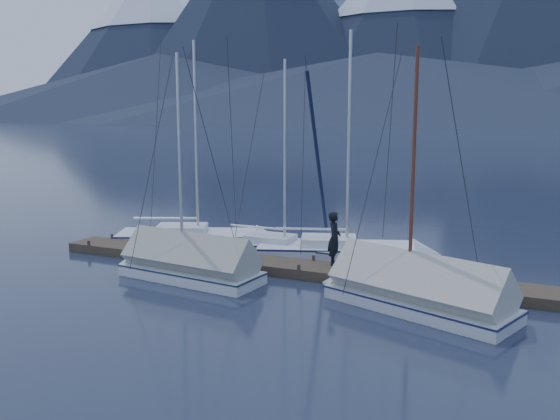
# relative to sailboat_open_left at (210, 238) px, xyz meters

# --- Properties ---
(ground) EXTENTS (1000.00, 1000.00, 0.00)m
(ground) POSITION_rel_sailboat_open_left_xyz_m (4.67, -5.03, -0.16)
(ground) COLOR #151C30
(ground) RESTS_ON ground
(mountain_range) EXTENTS (877.00, 584.00, 150.50)m
(mountain_range) POSITION_rel_sailboat_open_left_xyz_m (8.79, 365.42, 58.49)
(mountain_range) COLOR #475675
(mountain_range) RESTS_ON ground
(dock) EXTENTS (18.00, 1.50, 0.54)m
(dock) POSITION_rel_sailboat_open_left_xyz_m (4.67, -3.03, -0.05)
(dock) COLOR #382D23
(dock) RESTS_ON ground
(mooring_posts) EXTENTS (15.12, 1.52, 0.35)m
(mooring_posts) POSITION_rel_sailboat_open_left_xyz_m (4.17, -3.03, 0.19)
(mooring_posts) COLOR #382D23
(mooring_posts) RESTS_ON ground
(sailboat_open_left) EXTENTS (7.24, 4.61, 9.30)m
(sailboat_open_left) POSITION_rel_sailboat_open_left_xyz_m (0.00, 0.00, 0.00)
(sailboat_open_left) COLOR silver
(sailboat_open_left) RESTS_ON ground
(sailboat_open_mid) EXTENTS (6.29, 2.70, 8.30)m
(sailboat_open_mid) POSITION_rel_sailboat_open_left_xyz_m (4.15, -0.41, -0.02)
(sailboat_open_mid) COLOR silver
(sailboat_open_mid) RESTS_ON ground
(sailboat_open_right) EXTENTS (7.37, 4.22, 9.40)m
(sailboat_open_right) POSITION_rel_sailboat_open_left_xyz_m (6.62, 0.21, 0.00)
(sailboat_open_right) COLOR white
(sailboat_open_right) RESTS_ON ground
(sailboat_covered_near) EXTENTS (6.55, 3.89, 8.15)m
(sailboat_covered_near) POSITION_rel_sailboat_open_left_xyz_m (9.51, -5.03, 0.24)
(sailboat_covered_near) COLOR silver
(sailboat_covered_near) RESTS_ON ground
(sailboat_covered_far) EXTENTS (6.01, 2.59, 8.20)m
(sailboat_covered_far) POSITION_rel_sailboat_open_left_xyz_m (1.88, -5.13, 0.24)
(sailboat_covered_far) COLOR silver
(sailboat_covered_far) RESTS_ON ground
(person) EXTENTS (0.60, 0.76, 1.85)m
(person) POSITION_rel_sailboat_open_left_xyz_m (6.52, -2.58, 1.10)
(person) COLOR black
(person) RESTS_ON dock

